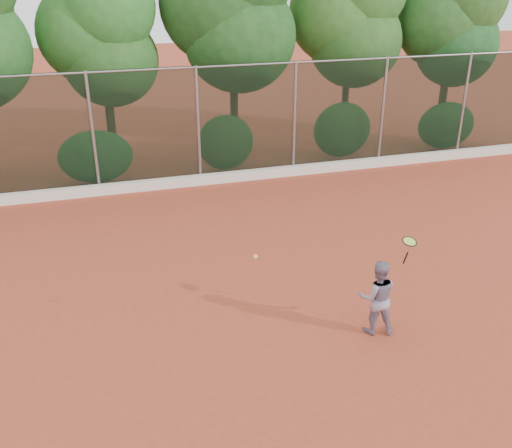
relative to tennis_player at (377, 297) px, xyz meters
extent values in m
plane|color=#A74027|center=(-1.52, 1.49, -0.72)|extent=(80.00, 80.00, 0.00)
cube|color=silver|center=(-1.52, 8.31, -0.57)|extent=(24.00, 0.20, 0.30)
imported|color=gray|center=(0.00, 0.00, 0.00)|extent=(0.82, 0.71, 1.43)
cube|color=black|center=(-1.52, 8.49, 1.03)|extent=(24.00, 0.01, 3.50)
cylinder|color=gray|center=(-1.52, 8.49, 2.73)|extent=(24.00, 0.06, 0.06)
cylinder|color=gray|center=(-4.52, 8.49, 1.03)|extent=(0.09, 0.09, 3.50)
cylinder|color=gray|center=(-1.52, 8.49, 1.03)|extent=(0.09, 0.09, 3.50)
cylinder|color=gray|center=(1.48, 8.49, 1.03)|extent=(0.09, 0.09, 3.50)
cylinder|color=gray|center=(4.48, 8.49, 1.03)|extent=(0.09, 0.09, 3.50)
cylinder|color=gray|center=(7.48, 8.49, 1.03)|extent=(0.09, 0.09, 3.50)
cylinder|color=#3F2C18|center=(-3.92, 10.79, 0.48)|extent=(0.28, 0.28, 2.40)
ellipsoid|color=#22501B|center=(-3.72, 10.69, 2.68)|extent=(2.90, 2.40, 2.80)
ellipsoid|color=#23581E|center=(-4.22, 10.99, 3.48)|extent=(3.20, 2.70, 3.10)
ellipsoid|color=#226221|center=(-3.62, 10.49, 4.28)|extent=(2.70, 2.30, 2.90)
cylinder|color=#3C2917|center=(0.08, 10.49, 0.78)|extent=(0.26, 0.26, 3.00)
ellipsoid|color=#2B6426|center=(0.28, 10.39, 3.28)|extent=(3.60, 3.00, 3.50)
ellipsoid|color=#2B5E24|center=(-0.22, 10.69, 4.28)|extent=(3.90, 3.20, 3.80)
cylinder|color=#47311B|center=(4.18, 10.69, 0.63)|extent=(0.24, 0.24, 2.70)
ellipsoid|color=#234F1B|center=(4.38, 10.59, 2.98)|extent=(3.20, 2.70, 3.10)
ellipsoid|color=#2A5B1F|center=(3.88, 10.89, 3.88)|extent=(3.50, 2.90, 3.40)
cylinder|color=#49301C|center=(7.88, 10.29, 0.53)|extent=(0.28, 0.28, 2.50)
ellipsoid|color=#266529|center=(8.08, 10.19, 2.78)|extent=(3.00, 2.50, 2.90)
ellipsoid|color=#326B28|center=(7.58, 10.49, 3.58)|extent=(3.30, 2.80, 3.20)
ellipsoid|color=#32772D|center=(-4.52, 9.29, 0.13)|extent=(2.20, 1.16, 1.60)
ellipsoid|color=#336827|center=(-0.52, 9.29, 0.23)|extent=(1.80, 1.04, 1.76)
ellipsoid|color=#346C29|center=(3.48, 9.29, 0.33)|extent=(2.00, 1.10, 1.84)
ellipsoid|color=#306A28|center=(7.48, 9.29, 0.18)|extent=(2.16, 1.12, 1.64)
cylinder|color=black|center=(0.49, 0.00, 0.72)|extent=(0.04, 0.11, 0.27)
torus|color=black|center=(0.49, -0.06, 1.07)|extent=(0.30, 0.30, 0.10)
cylinder|color=#B8DC40|center=(0.49, -0.06, 1.07)|extent=(0.25, 0.25, 0.07)
sphere|color=yellow|center=(-2.21, 0.19, 1.05)|extent=(0.07, 0.07, 0.07)
camera|label=1|loc=(-4.52, -7.71, 5.44)|focal=40.00mm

